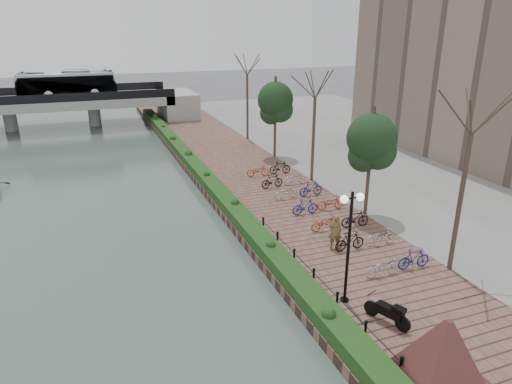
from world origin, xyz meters
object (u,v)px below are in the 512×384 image
granite_monument (444,354)px  pedestrian (335,231)px  lamppost (350,224)px  motorcycle (387,311)px

granite_monument → pedestrian: 9.70m
pedestrian → lamppost: bearing=86.5°
granite_monument → lamppost: (-0.26, 5.20, 2.21)m
motorcycle → pedestrian: bearing=56.1°
lamppost → motorcycle: 3.54m
lamppost → motorcycle: bearing=-69.6°
lamppost → pedestrian: bearing=65.2°
motorcycle → pedestrian: 6.35m
motorcycle → granite_monument: bearing=-119.4°
granite_monument → motorcycle: (0.43, 3.34, -0.72)m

